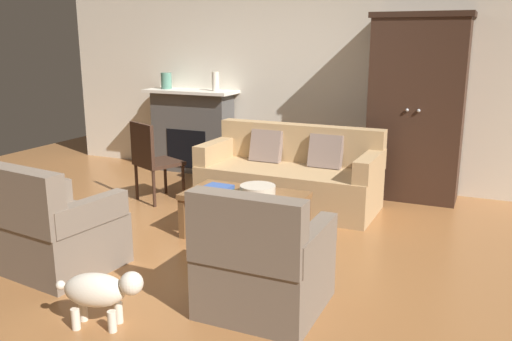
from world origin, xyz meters
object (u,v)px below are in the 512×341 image
at_px(couch, 290,177).
at_px(dog, 100,291).
at_px(armoire, 416,108).
at_px(armchair_near_right, 263,266).
at_px(mantel_vase_jade, 166,81).
at_px(mantel_vase_cream, 215,81).
at_px(side_chair_wooden, 152,157).
at_px(fireplace, 193,130).
at_px(coffee_table, 245,199).
at_px(armchair_near_left, 57,232).
at_px(book_stack, 219,189).
at_px(fruit_bowl, 258,189).

height_order(couch, dog, couch).
relative_size(armoire, armchair_near_right, 2.35).
distance_m(mantel_vase_jade, dog, 4.39).
bearing_deg(armchair_near_right, mantel_vase_cream, 122.76).
xyz_separation_m(mantel_vase_cream, dog, (1.20, -3.81, -1.00)).
height_order(armoire, side_chair_wooden, armoire).
bearing_deg(dog, armchair_near_right, 35.95).
relative_size(fireplace, coffee_table, 1.15).
bearing_deg(armchair_near_left, side_chair_wooden, 101.63).
relative_size(mantel_vase_jade, armchair_near_left, 0.25).
distance_m(fireplace, armchair_near_left, 3.36).
height_order(fireplace, side_chair_wooden, fireplace).
height_order(fireplace, mantel_vase_jade, mantel_vase_jade).
relative_size(book_stack, mantel_vase_cream, 1.03).
height_order(mantel_vase_jade, side_chair_wooden, mantel_vase_jade).
bearing_deg(armoire, armchair_near_right, -99.38).
xyz_separation_m(fireplace, armchair_near_left, (0.70, -3.27, -0.25)).
height_order(couch, mantel_vase_jade, mantel_vase_jade).
xyz_separation_m(mantel_vase_cream, armchair_near_right, (2.05, -3.19, -0.93)).
height_order(armoire, fruit_bowl, armoire).
bearing_deg(mantel_vase_jade, armchair_near_left, -71.63).
height_order(fruit_bowl, mantel_vase_cream, mantel_vase_cream).
height_order(mantel_vase_jade, armchair_near_right, mantel_vase_jade).
bearing_deg(couch, armchair_near_left, -114.81).
height_order(book_stack, mantel_vase_cream, mantel_vase_cream).
relative_size(couch, coffee_table, 1.76).
bearing_deg(dog, armchair_near_left, 148.05).
bearing_deg(book_stack, armoire, 54.29).
relative_size(fireplace, mantel_vase_jade, 5.83).
relative_size(mantel_vase_jade, dog, 0.39).
distance_m(fireplace, mantel_vase_jade, 0.76).
xyz_separation_m(book_stack, armchair_near_right, (0.92, -1.13, -0.14)).
bearing_deg(side_chair_wooden, book_stack, -28.81).
relative_size(armoire, side_chair_wooden, 2.29).
bearing_deg(mantel_vase_cream, fireplace, 177.30).
height_order(couch, book_stack, couch).
relative_size(coffee_table, mantel_vase_jade, 5.09).
bearing_deg(book_stack, side_chair_wooden, 151.19).
distance_m(mantel_vase_cream, armchair_near_left, 3.40).
bearing_deg(side_chair_wooden, armchair_near_left, -78.37).
distance_m(couch, fruit_bowl, 1.05).
distance_m(couch, armchair_near_right, 2.36).
xyz_separation_m(armoire, book_stack, (-1.44, -2.00, -0.58)).
bearing_deg(couch, armoire, 36.39).
distance_m(armchair_near_left, dog, 1.04).
bearing_deg(side_chair_wooden, couch, 18.54).
xyz_separation_m(armchair_near_right, side_chair_wooden, (-2.11, 1.78, 0.20)).
xyz_separation_m(fireplace, armoire, (2.95, -0.08, 0.47)).
height_order(coffee_table, armchair_near_left, armchair_near_left).
bearing_deg(mantel_vase_jade, dog, -62.72).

